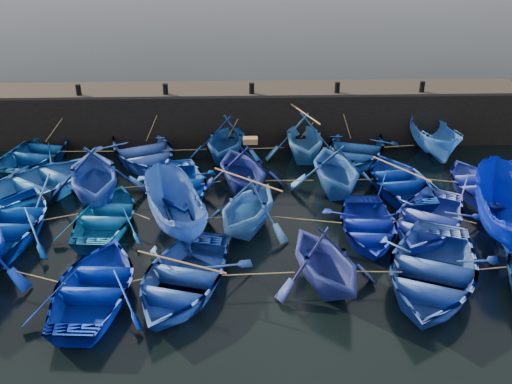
{
  "coord_description": "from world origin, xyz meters",
  "views": [
    {
      "loc": [
        -0.61,
        -16.19,
        10.56
      ],
      "look_at": [
        0.0,
        3.2,
        0.7
      ],
      "focal_mm": 40.0,
      "sensor_mm": 36.0,
      "label": 1
    }
  ],
  "objects_px": {
    "boat_0": "(38,153)",
    "boat_8": "(179,186)",
    "boat_13": "(9,222)",
    "wooden_crate": "(250,140)"
  },
  "relations": [
    {
      "from": "boat_8",
      "to": "wooden_crate",
      "type": "height_order",
      "value": "wooden_crate"
    },
    {
      "from": "boat_13",
      "to": "wooden_crate",
      "type": "relative_size",
      "value": 9.44
    },
    {
      "from": "boat_0",
      "to": "boat_8",
      "type": "relative_size",
      "value": 1.03
    },
    {
      "from": "boat_8",
      "to": "boat_13",
      "type": "distance_m",
      "value": 6.37
    },
    {
      "from": "boat_8",
      "to": "boat_13",
      "type": "xyz_separation_m",
      "value": [
        -5.71,
        -2.82,
        0.07
      ]
    },
    {
      "from": "boat_8",
      "to": "boat_0",
      "type": "bearing_deg",
      "value": 142.59
    },
    {
      "from": "boat_0",
      "to": "wooden_crate",
      "type": "height_order",
      "value": "wooden_crate"
    },
    {
      "from": "boat_8",
      "to": "wooden_crate",
      "type": "relative_size",
      "value": 8.28
    },
    {
      "from": "boat_8",
      "to": "boat_13",
      "type": "bearing_deg",
      "value": -163.07
    },
    {
      "from": "boat_8",
      "to": "boat_13",
      "type": "relative_size",
      "value": 0.88
    }
  ]
}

